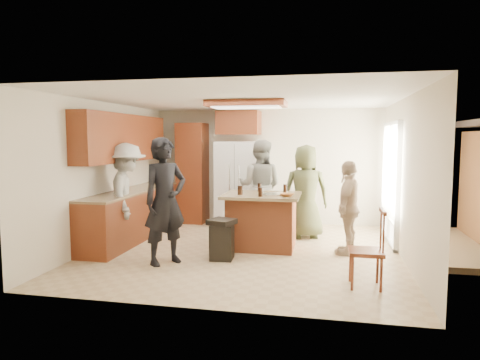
% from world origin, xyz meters
% --- Properties ---
extents(person_front_left, '(0.82, 0.85, 1.88)m').
position_xyz_m(person_front_left, '(-1.01, -0.94, 0.94)').
color(person_front_left, black).
rests_on(person_front_left, ground).
extents(person_behind_left, '(0.95, 0.65, 1.84)m').
position_xyz_m(person_behind_left, '(0.03, 1.48, 0.92)').
color(person_behind_left, gray).
rests_on(person_behind_left, ground).
extents(person_behind_right, '(0.94, 0.70, 1.76)m').
position_xyz_m(person_behind_right, '(0.94, 1.16, 0.88)').
color(person_behind_right, '#3D4126').
rests_on(person_behind_right, ground).
extents(person_side_right, '(0.66, 0.98, 1.52)m').
position_xyz_m(person_side_right, '(1.68, 0.15, 0.76)').
color(person_side_right, tan).
rests_on(person_side_right, ground).
extents(person_counter, '(0.93, 1.27, 1.79)m').
position_xyz_m(person_counter, '(-2.06, -0.08, 0.90)').
color(person_counter, '#999890').
rests_on(person_counter, ground).
extents(left_cabinetry, '(0.64, 3.00, 2.30)m').
position_xyz_m(left_cabinetry, '(-2.24, 0.40, 0.96)').
color(left_cabinetry, maroon).
rests_on(left_cabinetry, ground).
extents(back_wall_units, '(1.80, 0.60, 2.45)m').
position_xyz_m(back_wall_units, '(-1.33, 2.20, 1.38)').
color(back_wall_units, maroon).
rests_on(back_wall_units, ground).
extents(refrigerator, '(0.90, 0.76, 1.80)m').
position_xyz_m(refrigerator, '(-0.55, 2.12, 0.90)').
color(refrigerator, white).
rests_on(refrigerator, ground).
extents(kitchen_island, '(1.28, 1.03, 0.93)m').
position_xyz_m(kitchen_island, '(0.25, 0.26, 0.47)').
color(kitchen_island, '#9C4828').
rests_on(kitchen_island, ground).
extents(island_items, '(0.97, 0.74, 0.15)m').
position_xyz_m(island_items, '(0.42, 0.16, 0.97)').
color(island_items, silver).
rests_on(island_items, kitchen_island).
extents(trash_bin, '(0.46, 0.46, 0.63)m').
position_xyz_m(trash_bin, '(-0.24, -0.56, 0.32)').
color(trash_bin, black).
rests_on(trash_bin, ground).
extents(spindle_chair, '(0.43, 0.43, 0.99)m').
position_xyz_m(spindle_chair, '(1.85, -1.40, 0.45)').
color(spindle_chair, maroon).
rests_on(spindle_chair, ground).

